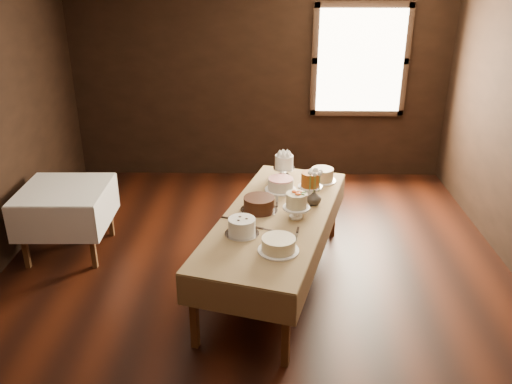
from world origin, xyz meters
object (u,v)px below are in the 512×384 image
object	(u,v)px
display_table	(276,220)
cake_caramel	(310,187)
cake_cream	(279,245)
cake_server_b	(296,237)
cake_lattice	(281,185)
side_table	(64,196)
cake_server_e	(239,220)
cake_speckled	(322,175)
cake_chocolate	(259,204)
cake_server_c	(277,200)
cake_swirl	(242,227)
cake_meringue	(284,166)
flower_vase	(314,197)
cake_flowers	(296,207)
cake_server_a	(272,231)
cake_server_d	(307,207)

from	to	relation	value
display_table	cake_caramel	size ratio (longest dim) A/B	9.15
cake_cream	cake_server_b	size ratio (longest dim) A/B	1.37
cake_lattice	cake_server_b	world-z (taller)	cake_lattice
side_table	cake_server_e	xyz separation A→B (m)	(1.80, -0.67, 0.09)
cake_speckled	cake_chocolate	xyz separation A→B (m)	(-0.64, -0.71, -0.00)
display_table	cake_server_c	world-z (taller)	cake_server_c
cake_swirl	cake_cream	size ratio (longest dim) A/B	0.94
cake_meringue	flower_vase	world-z (taller)	cake_meringue
cake_meringue	cake_server_c	distance (m)	0.62
cake_server_b	cake_server_e	size ratio (longest dim) A/B	1.00
cake_caramel	cake_server_c	distance (m)	0.34
cake_server_e	cake_cream	bearing A→B (deg)	-41.19
cake_cream	cake_server_b	distance (m)	0.28
cake_server_e	flower_vase	world-z (taller)	flower_vase
cake_flowers	cake_swirl	distance (m)	0.57
cake_lattice	cake_meringue	bearing A→B (deg)	83.46
cake_cream	cake_lattice	bearing A→B (deg)	87.85
cake_cream	flower_vase	world-z (taller)	flower_vase
cake_swirl	flower_vase	size ratio (longest dim) A/B	2.17
cake_meringue	cake_caramel	xyz separation A→B (m)	(0.23, -0.54, 0.00)
side_table	cake_speckled	world-z (taller)	cake_speckled
cake_chocolate	cake_server_b	xyz separation A→B (m)	(0.31, -0.50, -0.06)
cake_speckled	cake_cream	xyz separation A→B (m)	(-0.48, -1.44, -0.01)
cake_caramel	cake_server_c	world-z (taller)	cake_caramel
cake_chocolate	cake_server_a	world-z (taller)	cake_chocolate
cake_chocolate	flower_vase	bearing A→B (deg)	15.93
side_table	cake_meringue	distance (m)	2.26
cake_lattice	cake_cream	distance (m)	1.19
cake_server_e	cake_flowers	bearing A→B (deg)	23.09
cake_server_e	flower_vase	size ratio (longest dim) A/B	1.69
cake_speckled	cake_swirl	size ratio (longest dim) A/B	1.04
cake_caramel	cake_speckled	bearing A→B (deg)	69.25
cake_server_b	cake_server_a	bearing A→B (deg)	-108.96
cake_server_a	cake_server_d	distance (m)	0.57
cake_flowers	cake_server_e	xyz separation A→B (m)	(-0.50, -0.06, -0.10)
cake_chocolate	cake_server_e	distance (m)	0.27
display_table	cake_server_a	xyz separation A→B (m)	(-0.04, -0.31, 0.06)
cake_speckled	cake_flowers	size ratio (longest dim) A/B	1.30
cake_chocolate	cake_caramel	bearing A→B (deg)	31.63
cake_meringue	cake_speckled	world-z (taller)	cake_meringue
cake_server_c	flower_vase	size ratio (longest dim) A/B	1.69
cake_server_d	side_table	bearing A→B (deg)	137.35
display_table	cake_caramel	world-z (taller)	cake_caramel
cake_speckled	cake_caramel	xyz separation A→B (m)	(-0.16, -0.42, 0.05)
cake_meringue	cake_lattice	size ratio (longest dim) A/B	0.73
cake_caramel	cake_server_e	distance (m)	0.82
cake_speckled	cake_chocolate	bearing A→B (deg)	-131.88
cake_swirl	cake_server_b	xyz separation A→B (m)	(0.45, -0.04, -0.07)
side_table	cake_server_b	xyz separation A→B (m)	(2.28, -0.97, 0.09)
cake_chocolate	cake_server_b	world-z (taller)	cake_chocolate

